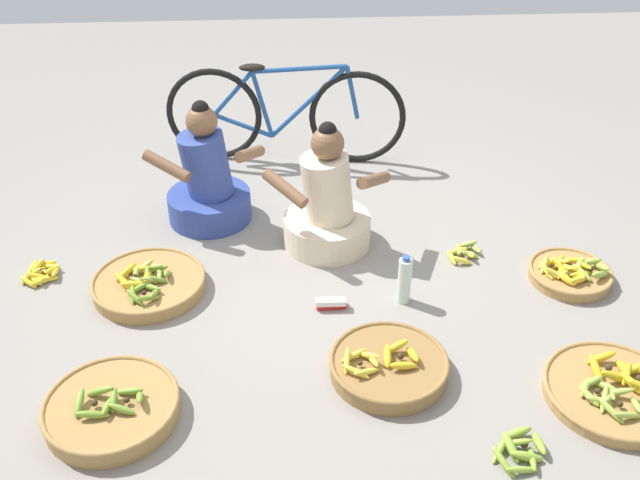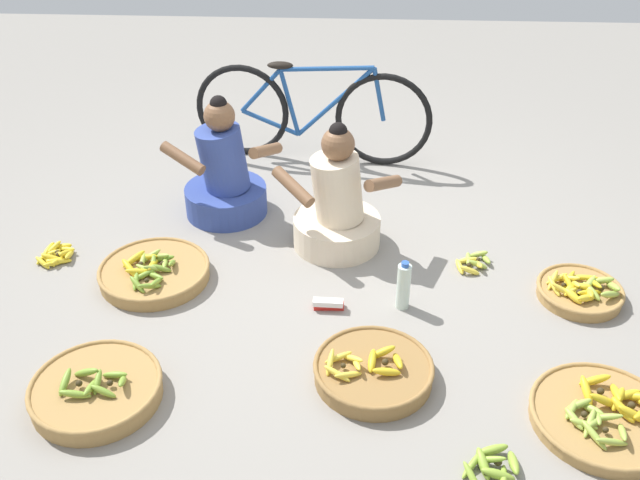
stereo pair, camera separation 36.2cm
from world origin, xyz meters
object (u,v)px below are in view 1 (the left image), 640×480
bicycle_leaning (285,114)px  banana_basket_front_center (570,273)px  banana_basket_near_bicycle (388,365)px  banana_basket_back_left (148,283)px  loose_bananas_mid_left (464,253)px  packet_carton_stack (331,303)px  banana_basket_near_vendor (615,391)px  banana_basket_mid_right (112,408)px  loose_bananas_front_right (520,450)px  water_bottle (404,280)px  vendor_woman_behind (208,183)px  loose_bananas_front_left (41,273)px  vendor_woman_front (327,207)px

bicycle_leaning → banana_basket_front_center: size_ratio=3.68×
banana_basket_near_bicycle → banana_basket_back_left: bearing=149.0°
bicycle_leaning → loose_bananas_mid_left: size_ratio=7.82×
bicycle_leaning → packet_carton_stack: size_ratio=10.29×
bicycle_leaning → banana_basket_back_left: bearing=-117.2°
loose_bananas_mid_left → banana_basket_back_left: bearing=-173.1°
banana_basket_near_bicycle → packet_carton_stack: bearing=114.1°
banana_basket_front_center → packet_carton_stack: (-1.35, -0.16, -0.02)m
bicycle_leaning → banana_basket_near_vendor: size_ratio=2.66×
bicycle_leaning → banana_basket_near_bicycle: 2.33m
banana_basket_mid_right → loose_bananas_front_right: size_ratio=2.32×
banana_basket_near_bicycle → banana_basket_front_center: (1.12, 0.68, -0.01)m
banana_basket_back_left → banana_basket_near_vendor: bearing=-23.1°
water_bottle → packet_carton_stack: 0.41m
vendor_woman_behind → loose_bananas_front_left: vendor_woman_behind is taller
banana_basket_mid_right → packet_carton_stack: 1.24m
banana_basket_back_left → banana_basket_front_center: size_ratio=1.35×
vendor_woman_behind → banana_basket_near_bicycle: (0.93, -1.47, -0.20)m
banana_basket_mid_right → vendor_woman_behind: bearing=78.9°
water_bottle → vendor_woman_behind: bearing=139.7°
loose_bananas_front_right → banana_basket_near_bicycle: bearing=133.2°
vendor_woman_front → bicycle_leaning: bearing=101.0°
banana_basket_front_center → banana_basket_near_vendor: 0.90m
banana_basket_back_left → loose_bananas_front_right: 2.10m
banana_basket_front_center → loose_bananas_front_right: size_ratio=1.79×
vendor_woman_behind → loose_bananas_mid_left: size_ratio=3.66×
loose_bananas_front_right → packet_carton_stack: size_ratio=1.56×
banana_basket_near_vendor → loose_bananas_front_right: size_ratio=2.47×
vendor_woman_front → vendor_woman_behind: 0.79m
vendor_woman_behind → packet_carton_stack: (0.70, -0.96, -0.22)m
banana_basket_near_bicycle → banana_basket_mid_right: banana_basket_mid_right is taller
vendor_woman_behind → water_bottle: 1.43m
bicycle_leaning → loose_bananas_front_left: size_ratio=7.24×
banana_basket_near_bicycle → water_bottle: 0.58m
banana_basket_near_vendor → packet_carton_stack: 1.43m
vendor_woman_behind → banana_basket_back_left: bearing=-111.3°
banana_basket_mid_right → banana_basket_near_vendor: bearing=-0.8°
banana_basket_near_bicycle → loose_bananas_mid_left: size_ratio=2.61×
banana_basket_front_center → banana_basket_near_vendor: size_ratio=0.72×
packet_carton_stack → loose_bananas_front_right: bearing=-55.3°
loose_bananas_mid_left → vendor_woman_behind: bearing=160.7°
banana_basket_back_left → water_bottle: 1.39m
bicycle_leaning → water_bottle: size_ratio=5.92×
vendor_woman_behind → packet_carton_stack: 1.21m
vendor_woman_front → loose_bananas_front_right: 1.80m
banana_basket_front_center → vendor_woman_behind: bearing=158.7°
loose_bananas_front_left → loose_bananas_front_right: size_ratio=0.91×
banana_basket_front_center → packet_carton_stack: bearing=-173.2°
vendor_woman_behind → packet_carton_stack: bearing=-54.1°
loose_bananas_front_left → water_bottle: bearing=-9.8°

